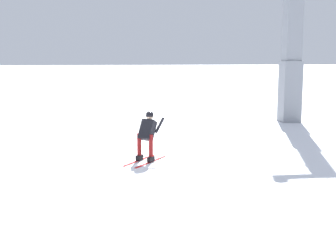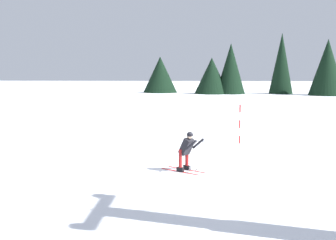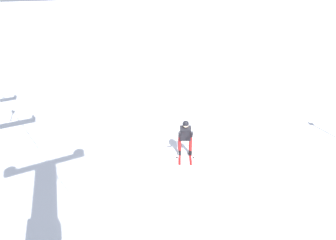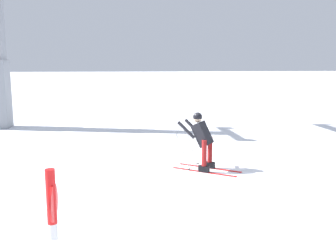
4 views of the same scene
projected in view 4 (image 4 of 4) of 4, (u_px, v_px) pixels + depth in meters
name	position (u px, v px, depth m)	size (l,w,h in m)	color
ground_plane	(165.00, 168.00, 9.57)	(260.00, 260.00, 0.00)	white
skier_carving_main	(202.00, 137.00, 9.30)	(1.73, 1.46, 1.66)	red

